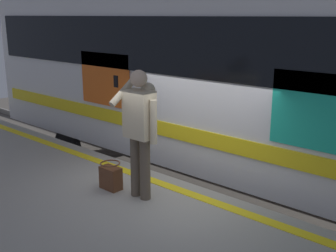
# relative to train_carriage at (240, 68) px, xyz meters

# --- Properties ---
(ground_plane) EXTENTS (26.45, 26.45, 0.00)m
(ground_plane) POSITION_rel_train_carriage_xyz_m (-0.22, 1.80, -2.55)
(ground_plane) COLOR #4C4742
(safety_line) EXTENTS (17.28, 0.16, 0.01)m
(safety_line) POSITION_rel_train_carriage_xyz_m (-0.22, 2.10, -1.50)
(safety_line) COLOR yellow
(safety_line) RESTS_ON platform
(track_rail_near) EXTENTS (22.92, 0.08, 0.16)m
(track_rail_near) POSITION_rel_train_carriage_xyz_m (-0.22, 0.71, -2.47)
(track_rail_near) COLOR slate
(track_rail_near) RESTS_ON ground
(track_rail_far) EXTENTS (22.92, 0.08, 0.16)m
(track_rail_far) POSITION_rel_train_carriage_xyz_m (-0.22, -0.72, -2.47)
(track_rail_far) COLOR slate
(track_rail_far) RESTS_ON ground
(train_carriage) EXTENTS (11.56, 2.74, 4.03)m
(train_carriage) POSITION_rel_train_carriage_xyz_m (0.00, 0.00, 0.00)
(train_carriage) COLOR silver
(train_carriage) RESTS_ON ground
(passenger) EXTENTS (0.57, 0.55, 1.73)m
(passenger) POSITION_rel_train_carriage_xyz_m (-0.15, 2.60, -0.48)
(passenger) COLOR brown
(passenger) RESTS_ON platform
(handbag) EXTENTS (0.31, 0.28, 0.39)m
(handbag) POSITION_rel_train_carriage_xyz_m (0.36, 2.70, -1.32)
(handbag) COLOR #59331E
(handbag) RESTS_ON platform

